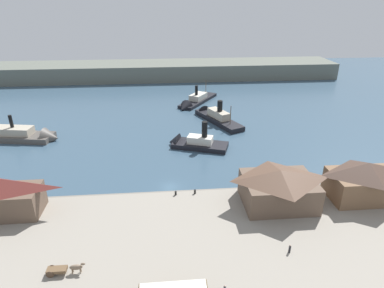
{
  "coord_description": "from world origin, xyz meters",
  "views": [
    {
      "loc": [
        -0.67,
        -64.99,
        40.32
      ],
      "look_at": [
        6.79,
        19.04,
        2.0
      ],
      "focal_mm": 30.74,
      "sensor_mm": 36.0,
      "label": 1
    }
  ],
  "objects_px": {
    "horse_cart": "(64,269)",
    "ferry_near_quay": "(194,102)",
    "ferry_moored_west": "(214,116)",
    "mooring_post_center_west": "(195,192)",
    "pedestrian_near_east_shed": "(290,249)",
    "ferry_departing_north": "(192,143)",
    "mooring_post_east": "(176,193)",
    "ferry_approaching_east": "(25,136)",
    "ferry_shed_central_terminal": "(279,187)",
    "ferry_shed_customs_shed": "(365,180)"
  },
  "relations": [
    {
      "from": "ferry_shed_customs_shed",
      "to": "ferry_approaching_east",
      "type": "xyz_separation_m",
      "value": [
        -83.52,
        40.73,
        -4.07
      ]
    },
    {
      "from": "ferry_departing_north",
      "to": "mooring_post_center_west",
      "type": "bearing_deg",
      "value": -93.71
    },
    {
      "from": "pedestrian_near_east_shed",
      "to": "ferry_moored_west",
      "type": "distance_m",
      "value": 67.87
    },
    {
      "from": "ferry_near_quay",
      "to": "ferry_departing_north",
      "type": "bearing_deg",
      "value": -96.12
    },
    {
      "from": "ferry_shed_central_terminal",
      "to": "ferry_approaching_east",
      "type": "relative_size",
      "value": 0.55
    },
    {
      "from": "pedestrian_near_east_shed",
      "to": "mooring_post_center_west",
      "type": "relative_size",
      "value": 1.67
    },
    {
      "from": "horse_cart",
      "to": "pedestrian_near_east_shed",
      "type": "relative_size",
      "value": 3.87
    },
    {
      "from": "ferry_shed_customs_shed",
      "to": "horse_cart",
      "type": "distance_m",
      "value": 59.4
    },
    {
      "from": "mooring_post_center_west",
      "to": "ferry_approaching_east",
      "type": "relative_size",
      "value": 0.03
    },
    {
      "from": "ferry_near_quay",
      "to": "horse_cart",
      "type": "bearing_deg",
      "value": -107.83
    },
    {
      "from": "ferry_departing_north",
      "to": "ferry_shed_central_terminal",
      "type": "bearing_deg",
      "value": -64.98
    },
    {
      "from": "mooring_post_east",
      "to": "ferry_moored_west",
      "type": "distance_m",
      "value": 51.38
    },
    {
      "from": "ferry_shed_customs_shed",
      "to": "mooring_post_center_west",
      "type": "distance_m",
      "value": 35.49
    },
    {
      "from": "ferry_shed_central_terminal",
      "to": "ferry_near_quay",
      "type": "height_order",
      "value": "ferry_shed_central_terminal"
    },
    {
      "from": "ferry_shed_central_terminal",
      "to": "horse_cart",
      "type": "distance_m",
      "value": 41.74
    },
    {
      "from": "horse_cart",
      "to": "ferry_departing_north",
      "type": "bearing_deg",
      "value": 63.2
    },
    {
      "from": "ferry_departing_north",
      "to": "ferry_approaching_east",
      "type": "distance_m",
      "value": 51.13
    },
    {
      "from": "pedestrian_near_east_shed",
      "to": "horse_cart",
      "type": "bearing_deg",
      "value": -177.71
    },
    {
      "from": "mooring_post_east",
      "to": "ferry_departing_north",
      "type": "distance_m",
      "value": 27.53
    },
    {
      "from": "horse_cart",
      "to": "ferry_departing_north",
      "type": "height_order",
      "value": "ferry_departing_north"
    },
    {
      "from": "mooring_post_east",
      "to": "ferry_near_quay",
      "type": "relative_size",
      "value": 0.04
    },
    {
      "from": "ferry_moored_west",
      "to": "ferry_approaching_east",
      "type": "relative_size",
      "value": 0.95
    },
    {
      "from": "mooring_post_east",
      "to": "ferry_departing_north",
      "type": "height_order",
      "value": "ferry_departing_north"
    },
    {
      "from": "ferry_shed_customs_shed",
      "to": "ferry_moored_west",
      "type": "height_order",
      "value": "ferry_shed_customs_shed"
    },
    {
      "from": "mooring_post_east",
      "to": "ferry_approaching_east",
      "type": "height_order",
      "value": "ferry_approaching_east"
    },
    {
      "from": "horse_cart",
      "to": "ferry_near_quay",
      "type": "xyz_separation_m",
      "value": [
        28.18,
        87.64,
        -1.09
      ]
    },
    {
      "from": "horse_cart",
      "to": "ferry_moored_west",
      "type": "bearing_deg",
      "value": 64.13
    },
    {
      "from": "ferry_moored_west",
      "to": "mooring_post_east",
      "type": "bearing_deg",
      "value": -107.73
    },
    {
      "from": "ferry_moored_west",
      "to": "ferry_approaching_east",
      "type": "distance_m",
      "value": 61.29
    },
    {
      "from": "ferry_moored_west",
      "to": "horse_cart",
      "type": "bearing_deg",
      "value": -115.87
    },
    {
      "from": "mooring_post_east",
      "to": "ferry_shed_central_terminal",
      "type": "bearing_deg",
      "value": -13.01
    },
    {
      "from": "ferry_departing_north",
      "to": "ferry_shed_customs_shed",
      "type": "bearing_deg",
      "value": -43.19
    },
    {
      "from": "ferry_shed_central_terminal",
      "to": "mooring_post_center_west",
      "type": "xyz_separation_m",
      "value": [
        -16.51,
        4.98,
        -3.43
      ]
    },
    {
      "from": "horse_cart",
      "to": "mooring_post_center_west",
      "type": "bearing_deg",
      "value": 42.87
    },
    {
      "from": "ferry_shed_central_terminal",
      "to": "ferry_shed_customs_shed",
      "type": "relative_size",
      "value": 1.0
    },
    {
      "from": "horse_cart",
      "to": "ferry_near_quay",
      "type": "height_order",
      "value": "ferry_near_quay"
    },
    {
      "from": "ferry_shed_customs_shed",
      "to": "ferry_approaching_east",
      "type": "height_order",
      "value": "ferry_shed_customs_shed"
    },
    {
      "from": "horse_cart",
      "to": "ferry_approaching_east",
      "type": "bearing_deg",
      "value": 114.96
    },
    {
      "from": "mooring_post_center_west",
      "to": "ferry_near_quay",
      "type": "xyz_separation_m",
      "value": [
        6.07,
        67.11,
        -0.62
      ]
    },
    {
      "from": "pedestrian_near_east_shed",
      "to": "ferry_near_quay",
      "type": "bearing_deg",
      "value": 95.25
    },
    {
      "from": "horse_cart",
      "to": "ferry_approaching_east",
      "type": "distance_m",
      "value": 62.56
    },
    {
      "from": "ferry_near_quay",
      "to": "ferry_moored_west",
      "type": "bearing_deg",
      "value": -73.61
    },
    {
      "from": "ferry_near_quay",
      "to": "ferry_moored_west",
      "type": "xyz_separation_m",
      "value": [
        5.41,
        -18.38,
        0.36
      ]
    },
    {
      "from": "mooring_post_east",
      "to": "horse_cart",
      "type": "bearing_deg",
      "value": -131.44
    },
    {
      "from": "ferry_moored_west",
      "to": "mooring_post_center_west",
      "type": "bearing_deg",
      "value": -103.25
    },
    {
      "from": "mooring_post_east",
      "to": "ferry_shed_customs_shed",
      "type": "bearing_deg",
      "value": -6.34
    },
    {
      "from": "pedestrian_near_east_shed",
      "to": "mooring_post_center_west",
      "type": "bearing_deg",
      "value": 126.23
    },
    {
      "from": "horse_cart",
      "to": "mooring_post_center_west",
      "type": "xyz_separation_m",
      "value": [
        22.12,
        20.53,
        -0.48
      ]
    },
    {
      "from": "ferry_shed_central_terminal",
      "to": "ferry_departing_north",
      "type": "relative_size",
      "value": 0.79
    },
    {
      "from": "mooring_post_center_west",
      "to": "ferry_departing_north",
      "type": "relative_size",
      "value": 0.05
    }
  ]
}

